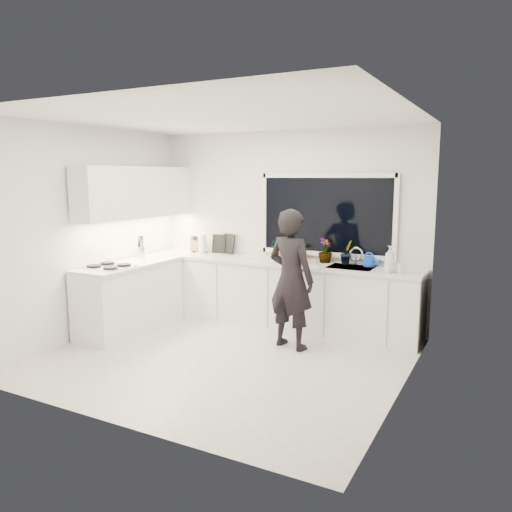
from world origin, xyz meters
The scene contains 25 objects.
floor centered at (0.00, 0.00, -0.01)m, with size 4.00×3.50×0.02m, color beige.
wall_back centered at (0.00, 1.76, 1.35)m, with size 4.00×0.02×2.70m, color white.
wall_left centered at (-2.01, 0.00, 1.35)m, with size 0.02×3.50×2.70m, color white.
wall_right centered at (2.01, 0.00, 1.35)m, with size 0.02×3.50×2.70m, color white.
ceiling centered at (0.00, 0.00, 2.71)m, with size 4.00×3.50×0.02m, color white.
window centered at (0.60, 1.73, 1.55)m, with size 1.80×0.02×1.00m, color black.
base_cabinets_back centered at (0.00, 1.45, 0.44)m, with size 3.92×0.58×0.88m, color white.
base_cabinets_left centered at (-1.67, 0.35, 0.44)m, with size 0.58×1.60×0.88m, color white.
countertop_back centered at (0.00, 1.44, 0.90)m, with size 3.94×0.62×0.04m, color silver.
countertop_left centered at (-1.67, 0.35, 0.90)m, with size 0.62×1.60×0.04m, color silver.
upper_cabinets centered at (-1.79, 0.70, 1.85)m, with size 0.34×2.10×0.70m, color white.
sink centered at (1.05, 1.45, 0.87)m, with size 0.58×0.42×0.14m, color silver.
faucet centered at (1.05, 1.65, 1.03)m, with size 0.03×0.03×0.22m, color silver.
stovetop centered at (-1.69, 0.00, 0.94)m, with size 0.56×0.48×0.03m, color black.
person centered at (0.54, 0.70, 0.85)m, with size 0.62×0.41×1.69m, color black.
pizza_tray centered at (0.36, 1.42, 0.94)m, with size 0.46×0.34×0.03m, color silver.
pizza centered at (0.36, 1.42, 0.95)m, with size 0.42×0.30×0.01m, color red.
watering_can centered at (1.23, 1.61, 0.98)m, with size 0.14×0.14×0.13m, color blue.
paper_towel_roll centered at (-1.30, 1.55, 1.05)m, with size 0.11×0.11×0.26m, color white.
knife_block centered at (-1.45, 1.59, 1.03)m, with size 0.13×0.10×0.22m, color #8D5F41.
utensil_crock centered at (-1.85, 0.80, 1.00)m, with size 0.13×0.13×0.16m, color silver.
picture_frame_large centered at (-1.09, 1.69, 1.06)m, with size 0.22×0.02×0.28m, color black.
picture_frame_small centered at (-0.92, 1.69, 1.07)m, with size 0.25×0.02×0.30m, color black.
herb_plants centered at (0.45, 1.61, 1.07)m, with size 1.19×0.30×0.33m.
soap_bottles centered at (1.60, 1.30, 1.07)m, with size 0.27×0.13×0.32m.
Camera 1 is at (2.88, -4.68, 2.07)m, focal length 35.00 mm.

